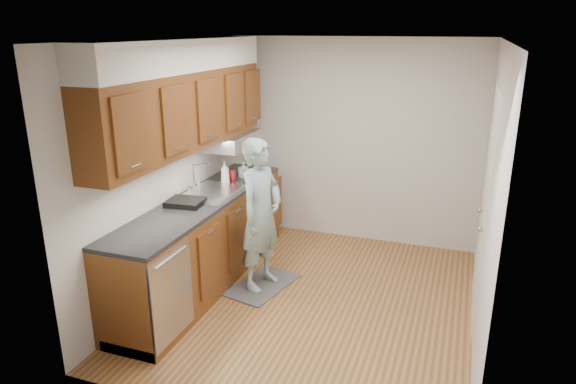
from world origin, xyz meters
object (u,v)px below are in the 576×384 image
at_px(person, 261,205).
at_px(steel_can, 246,177).
at_px(dish_rack, 185,202).
at_px(soap_bottle_b, 243,170).
at_px(soda_can, 233,176).
at_px(soap_bottle_a, 225,173).

bearing_deg(person, steel_can, 49.95).
relative_size(person, dish_rack, 5.17).
distance_m(person, soap_bottle_b, 0.90).
relative_size(soap_bottle_b, soda_can, 1.46).
distance_m(person, steel_can, 0.68).
relative_size(soda_can, dish_rack, 0.37).
height_order(person, soap_bottle_a, person).
distance_m(soda_can, steel_can, 0.16).
xyz_separation_m(soap_bottle_b, steel_can, (0.12, -0.18, -0.03)).
xyz_separation_m(soap_bottle_a, dish_rack, (-0.05, -0.77, -0.10)).
bearing_deg(soda_can, steel_can, 1.16).
bearing_deg(dish_rack, soda_can, 78.56).
relative_size(soap_bottle_b, steel_can, 1.41).
bearing_deg(person, dish_rack, 131.11).
relative_size(person, soap_bottle_b, 9.55).
distance_m(person, soda_can, 0.79).
relative_size(soap_bottle_a, steel_can, 1.95).
height_order(person, soda_can, person).
xyz_separation_m(soap_bottle_a, steel_can, (0.20, 0.11, -0.06)).
height_order(soap_bottle_b, steel_can, soap_bottle_b).
bearing_deg(soap_bottle_a, person, -35.49).
height_order(soap_bottle_b, dish_rack, soap_bottle_b).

